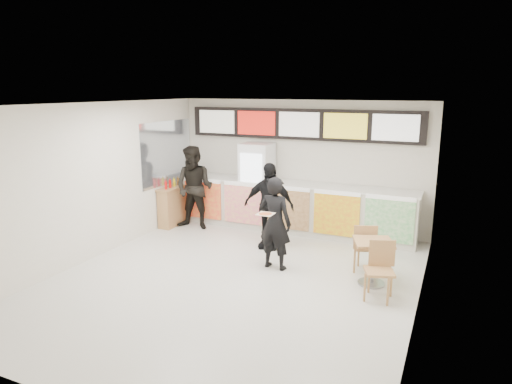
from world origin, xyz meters
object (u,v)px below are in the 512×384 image
Objects in this scene: condiment_ledge at (172,206)px; customer_mid at (269,206)px; customer_main at (275,223)px; customer_left at (194,188)px; cafe_table at (373,254)px; service_counter at (293,207)px; drinks_fridge at (257,185)px.

customer_mid is at bearing -10.54° from condiment_ledge.
customer_left is (-2.64, 1.53, 0.12)m from customer_main.
customer_main is at bearing 159.97° from cafe_table.
customer_mid is at bearing -94.15° from service_counter.
customer_left is at bearing 140.78° from cafe_table.
customer_left is (-2.20, -0.73, 0.41)m from service_counter.
condiment_ledge is (-2.82, -0.77, -0.09)m from service_counter.
customer_left is 1.74× the size of condiment_ledge.
condiment_ledge is (-3.26, 1.49, -0.38)m from customer_main.
condiment_ledge is at bearing -18.90° from customer_main.
drinks_fridge is 1.24× the size of cafe_table.
cafe_table is at bearing -45.62° from service_counter.
customer_main is 1.54× the size of condiment_ledge.
customer_main reaches higher than cafe_table.
customer_left reaches higher than condiment_ledge.
drinks_fridge is 2.66m from customer_main.
customer_main is 1.12m from customer_mid.
cafe_table is at bearing -28.43° from customer_mid.
drinks_fridge reaches higher than cafe_table.
drinks_fridge reaches higher than customer_left.
customer_left reaches higher than cafe_table.
customer_mid is at bearing 136.73° from cafe_table.
customer_mid reaches higher than service_counter.
drinks_fridge is at bearing 179.01° from service_counter.
customer_left is 1.09× the size of customer_mid.
drinks_fridge is 1.16× the size of customer_main.
cafe_table is at bearing -16.52° from condiment_ledge.
cafe_table is (2.30, -0.98, -0.36)m from customer_mid.
drinks_fridge reaches higher than customer_main.
customer_left is at bearing -24.37° from customer_main.
drinks_fridge is at bearing 124.01° from cafe_table.
drinks_fridge is 1.47m from customer_left.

